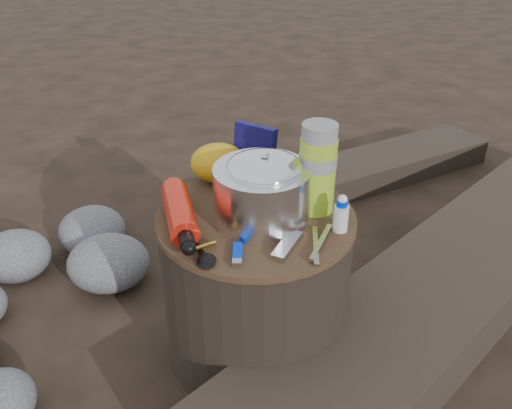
# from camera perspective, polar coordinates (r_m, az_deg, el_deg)

# --- Properties ---
(ground) EXTENTS (60.00, 60.00, 0.00)m
(ground) POSITION_cam_1_polar(r_m,az_deg,el_deg) (1.60, 0.00, -14.88)
(ground) COLOR #2E221A
(ground) RESTS_ON ground
(stump) EXTENTS (0.49, 0.49, 0.45)m
(stump) POSITION_cam_1_polar(r_m,az_deg,el_deg) (1.45, 0.00, -8.69)
(stump) COLOR black
(stump) RESTS_ON ground
(rock_ring) EXTENTS (0.41, 0.90, 0.18)m
(rock_ring) POSITION_cam_1_polar(r_m,az_deg,el_deg) (1.77, -22.68, -8.78)
(rock_ring) COLOR #5E5E64
(rock_ring) RESTS_ON ground
(log_main) EXTENTS (1.61, 1.92, 0.18)m
(log_main) POSITION_cam_1_polar(r_m,az_deg,el_deg) (1.85, 21.58, -6.38)
(log_main) COLOR #302720
(log_main) RESTS_ON ground
(log_small) EXTENTS (1.23, 0.98, 0.11)m
(log_small) POSITION_cam_1_polar(r_m,az_deg,el_deg) (2.40, 10.66, 3.31)
(log_small) COLOR #302720
(log_small) RESTS_ON ground
(foil_windscreen) EXTENTS (0.23, 0.23, 0.14)m
(foil_windscreen) POSITION_cam_1_polar(r_m,az_deg,el_deg) (1.26, 0.63, 1.04)
(foil_windscreen) COLOR white
(foil_windscreen) RESTS_ON stump
(camping_pot) EXTENTS (0.17, 0.17, 0.17)m
(camping_pot) POSITION_cam_1_polar(r_m,az_deg,el_deg) (1.25, 0.88, 1.66)
(camping_pot) COLOR white
(camping_pot) RESTS_ON stump
(fuel_bottle) EXTENTS (0.16, 0.28, 0.07)m
(fuel_bottle) POSITION_cam_1_polar(r_m,az_deg,el_deg) (1.28, -8.14, -0.75)
(fuel_bottle) COLOR red
(fuel_bottle) RESTS_ON stump
(thermos) EXTENTS (0.09, 0.09, 0.22)m
(thermos) POSITION_cam_1_polar(r_m,az_deg,el_deg) (1.30, 6.54, 3.78)
(thermos) COLOR #95BD25
(thermos) RESTS_ON stump
(travel_mug) EXTENTS (0.08, 0.08, 0.12)m
(travel_mug) POSITION_cam_1_polar(r_m,az_deg,el_deg) (1.41, 6.25, 3.86)
(travel_mug) COLOR black
(travel_mug) RESTS_ON stump
(stuff_sack) EXTENTS (0.15, 0.13, 0.11)m
(stuff_sack) POSITION_cam_1_polar(r_m,az_deg,el_deg) (1.45, -3.96, 4.43)
(stuff_sack) COLOR gold
(stuff_sack) RESTS_ON stump
(food_pouch) EXTENTS (0.12, 0.07, 0.15)m
(food_pouch) POSITION_cam_1_polar(r_m,az_deg,el_deg) (1.45, -0.18, 5.57)
(food_pouch) COLOR #0F0C4D
(food_pouch) RESTS_ON stump
(lighter) EXTENTS (0.03, 0.08, 0.01)m
(lighter) POSITION_cam_1_polar(r_m,az_deg,el_deg) (1.18, -1.96, -5.09)
(lighter) COLOR #002FD3
(lighter) RESTS_ON stump
(multitool) EXTENTS (0.07, 0.12, 0.02)m
(multitool) POSITION_cam_1_polar(r_m,az_deg,el_deg) (1.20, 3.32, -4.41)
(multitool) COLOR #B2B2B7
(multitool) RESTS_ON stump
(pot_grabber) EXTENTS (0.05, 0.15, 0.01)m
(pot_grabber) POSITION_cam_1_polar(r_m,az_deg,el_deg) (1.21, 6.37, -4.22)
(pot_grabber) COLOR #B2B2B7
(pot_grabber) RESTS_ON stump
(spork) EXTENTS (0.11, 0.16, 0.01)m
(spork) POSITION_cam_1_polar(r_m,az_deg,el_deg) (1.22, -6.40, -3.93)
(spork) COLOR black
(spork) RESTS_ON stump
(squeeze_bottle) EXTENTS (0.03, 0.03, 0.08)m
(squeeze_bottle) POSITION_cam_1_polar(r_m,az_deg,el_deg) (1.25, 9.03, -1.10)
(squeeze_bottle) COLOR silver
(squeeze_bottle) RESTS_ON stump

